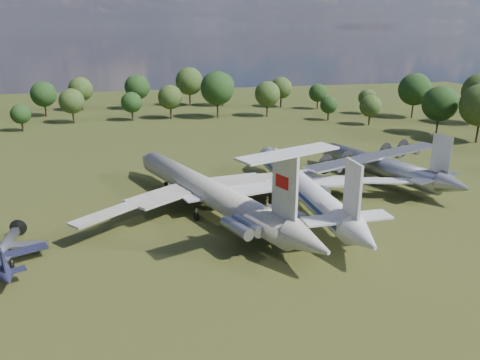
{
  "coord_description": "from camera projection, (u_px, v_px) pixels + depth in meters",
  "views": [
    {
      "loc": [
        -8.65,
        -64.36,
        26.8
      ],
      "look_at": [
        6.2,
        0.46,
        5.0
      ],
      "focal_mm": 35.0,
      "sensor_mm": 36.0,
      "label": 1
    }
  ],
  "objects": [
    {
      "name": "il62_airliner",
      "position": [
        207.0,
        195.0,
        70.48
      ],
      "size": [
        57.97,
        64.91,
        5.25
      ],
      "primitive_type": null,
      "rotation": [
        0.0,
        0.0,
        0.38
      ],
      "color": "silver",
      "rests_on": "ground"
    },
    {
      "name": "person_on_il62",
      "position": [
        267.0,
        203.0,
        57.89
      ],
      "size": [
        0.73,
        0.69,
        1.68
      ],
      "primitive_type": "imported",
      "rotation": [
        0.0,
        0.0,
        3.78
      ],
      "color": "olive",
      "rests_on": "il62_airliner"
    },
    {
      "name": "ground",
      "position": [
        200.0,
        216.0,
        69.8
      ],
      "size": [
        300.0,
        300.0,
        0.0
      ],
      "primitive_type": "plane",
      "color": "#203812",
      "rests_on": "ground"
    },
    {
      "name": "an12_transport",
      "position": [
        379.0,
        169.0,
        84.71
      ],
      "size": [
        42.33,
        44.53,
        4.69
      ],
      "primitive_type": null,
      "rotation": [
        0.0,
        0.0,
        0.36
      ],
      "color": "#A0A2A8",
      "rests_on": "ground"
    },
    {
      "name": "small_prop_northwest",
      "position": [
        5.0,
        248.0,
        57.32
      ],
      "size": [
        10.46,
        13.64,
        1.9
      ],
      "primitive_type": null,
      "rotation": [
        0.0,
        0.0,
        -0.08
      ],
      "color": "#929499",
      "rests_on": "ground"
    },
    {
      "name": "tu104_jet",
      "position": [
        300.0,
        189.0,
        73.63
      ],
      "size": [
        37.8,
        50.11,
        4.97
      ],
      "primitive_type": null,
      "rotation": [
        0.0,
        0.0,
        0.01
      ],
      "color": "silver",
      "rests_on": "ground"
    }
  ]
}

